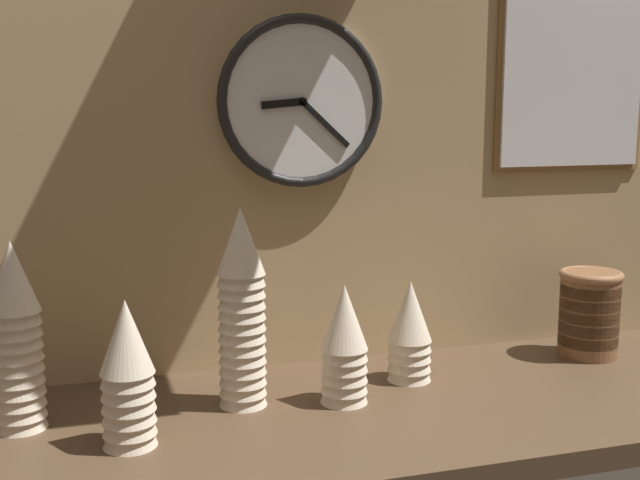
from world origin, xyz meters
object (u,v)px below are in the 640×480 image
(wall_clock, at_px, (301,102))
(menu_board, at_px, (575,23))
(cup_stack_left, at_px, (128,374))
(bowl_stack_far_right, at_px, (589,311))
(cup_stack_far_left, at_px, (16,336))
(cup_stack_center, at_px, (344,344))
(cup_stack_center_right, at_px, (410,331))
(cup_stack_center_left, at_px, (242,308))

(wall_clock, bearing_deg, menu_board, 0.85)
(cup_stack_left, height_order, menu_board, menu_board)
(bowl_stack_far_right, bearing_deg, cup_stack_far_left, -176.89)
(cup_stack_center, height_order, bowl_stack_far_right, cup_stack_center)
(cup_stack_left, bearing_deg, cup_stack_center_right, 15.94)
(cup_stack_center_left, distance_m, cup_stack_center_right, 0.34)
(cup_stack_center, distance_m, menu_board, 0.85)
(cup_stack_center_right, distance_m, bowl_stack_far_right, 0.41)
(cup_stack_left, relative_size, bowl_stack_far_right, 1.28)
(cup_stack_center_right, relative_size, wall_clock, 0.59)
(cup_stack_left, bearing_deg, bowl_stack_far_right, 10.85)
(cup_stack_center_right, height_order, bowl_stack_far_right, cup_stack_center_right)
(bowl_stack_far_right, xyz_separation_m, menu_board, (0.02, 0.12, 0.59))
(bowl_stack_far_right, xyz_separation_m, wall_clock, (-0.58, 0.12, 0.42))
(cup_stack_center, relative_size, wall_clock, 0.65)
(cup_stack_far_left, distance_m, bowl_stack_far_right, 1.10)
(cup_stack_center_left, relative_size, bowl_stack_far_right, 1.93)
(cup_stack_center_right, xyz_separation_m, wall_clock, (-0.17, 0.15, 0.42))
(cup_stack_center_left, relative_size, cup_stack_left, 1.50)
(cup_stack_center_left, xyz_separation_m, cup_stack_center, (0.17, -0.04, -0.07))
(menu_board, bearing_deg, cup_stack_left, -162.28)
(cup_stack_center_left, distance_m, cup_stack_center, 0.19)
(cup_stack_center_right, xyz_separation_m, bowl_stack_far_right, (0.41, 0.03, -0.00))
(cup_stack_center, xyz_separation_m, wall_clock, (-0.01, 0.22, 0.41))
(cup_stack_left, bearing_deg, cup_stack_center_left, 30.17)
(cup_stack_center_left, height_order, bowl_stack_far_right, cup_stack_center_left)
(cup_stack_center, xyz_separation_m, cup_stack_center_right, (0.15, 0.07, -0.01))
(menu_board, bearing_deg, cup_stack_center_left, -165.94)
(cup_stack_left, distance_m, menu_board, 1.15)
(cup_stack_center, xyz_separation_m, menu_board, (0.58, 0.23, 0.58))
(cup_stack_left, xyz_separation_m, wall_clock, (0.36, 0.30, 0.40))
(cup_stack_far_left, distance_m, cup_stack_left, 0.21)
(cup_stack_center_right, distance_m, wall_clock, 0.48)
(cup_stack_center_left, bearing_deg, bowl_stack_far_right, 4.96)
(cup_stack_center_right, bearing_deg, bowl_stack_far_right, 4.14)
(bowl_stack_far_right, bearing_deg, menu_board, 82.62)
(menu_board, bearing_deg, cup_stack_far_left, -170.61)
(cup_stack_center_left, relative_size, cup_stack_center, 1.64)
(cup_stack_center_left, distance_m, cup_stack_far_left, 0.36)
(wall_clock, bearing_deg, cup_stack_far_left, -161.29)
(cup_stack_center, distance_m, cup_stack_center_right, 0.17)
(cup_stack_center_left, relative_size, wall_clock, 1.06)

